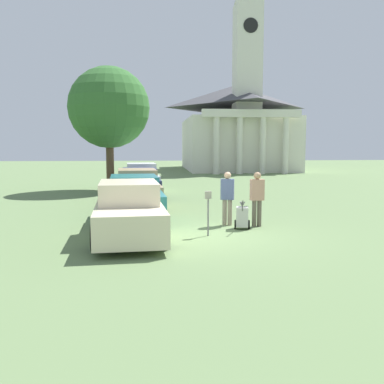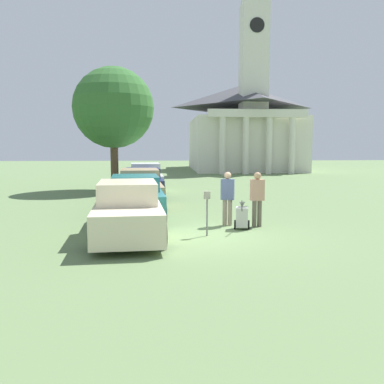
% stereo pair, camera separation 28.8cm
% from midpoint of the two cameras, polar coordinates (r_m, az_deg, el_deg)
% --- Properties ---
extents(ground_plane, '(120.00, 120.00, 0.00)m').
position_cam_midpoint_polar(ground_plane, '(12.43, 1.21, -5.71)').
color(ground_plane, '#607A4C').
extents(parked_car_cream, '(2.22, 5.33, 1.57)m').
position_cam_midpoint_polar(parked_car_cream, '(12.27, -9.09, -2.54)').
color(parked_car_cream, beige).
rests_on(parked_car_cream, ground_plane).
extents(parked_car_teal, '(2.26, 5.29, 1.51)m').
position_cam_midpoint_polar(parked_car_teal, '(15.47, -8.27, -0.75)').
color(parked_car_teal, '#23666B').
rests_on(parked_car_teal, ground_plane).
extents(parked_car_tan, '(2.20, 5.31, 1.58)m').
position_cam_midpoint_polar(parked_car_tan, '(18.35, -7.78, 0.41)').
color(parked_car_tan, tan).
rests_on(parked_car_tan, ground_plane).
extents(parked_car_navy, '(2.23, 4.74, 1.46)m').
position_cam_midpoint_polar(parked_car_navy, '(21.38, -7.40, 1.14)').
color(parked_car_navy, '#19234C').
rests_on(parked_car_navy, ground_plane).
extents(parked_car_white, '(2.19, 4.94, 1.58)m').
position_cam_midpoint_polar(parked_car_white, '(24.30, -7.13, 1.84)').
color(parked_car_white, silver).
rests_on(parked_car_white, ground_plane).
extents(parking_meter, '(0.18, 0.09, 1.29)m').
position_cam_midpoint_polar(parking_meter, '(12.12, 1.48, -1.70)').
color(parking_meter, slate).
rests_on(parking_meter, ground_plane).
extents(person_worker, '(0.46, 0.33, 1.73)m').
position_cam_midpoint_polar(person_worker, '(13.77, 4.14, -0.39)').
color(person_worker, gray).
rests_on(person_worker, ground_plane).
extents(person_supervisor, '(0.43, 0.25, 1.74)m').
position_cam_midpoint_polar(person_supervisor, '(13.65, 8.07, -0.47)').
color(person_supervisor, '#665B4C').
rests_on(person_supervisor, ground_plane).
extents(equipment_cart, '(0.51, 1.00, 1.00)m').
position_cam_midpoint_polar(equipment_cart, '(13.27, 6.09, -3.28)').
color(equipment_cart, '#B2B2AD').
rests_on(equipment_cart, ground_plane).
extents(church, '(10.72, 15.05, 22.48)m').
position_cam_midpoint_polar(church, '(45.94, 5.76, 9.33)').
color(church, silver).
rests_on(church, ground_plane).
extents(shade_tree, '(4.55, 4.55, 6.96)m').
position_cam_midpoint_polar(shade_tree, '(24.90, -11.34, 10.95)').
color(shade_tree, brown).
rests_on(shade_tree, ground_plane).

